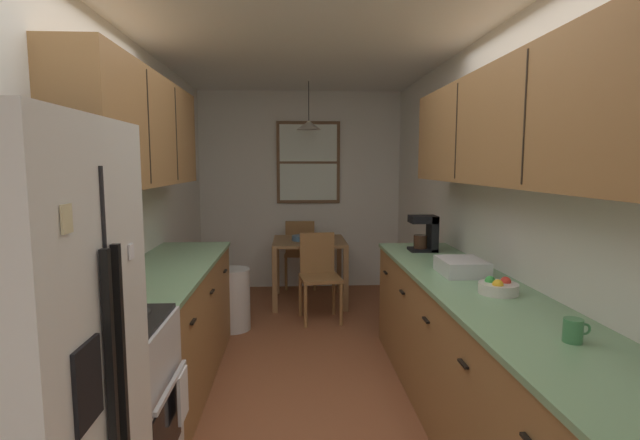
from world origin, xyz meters
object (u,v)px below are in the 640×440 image
(storage_canister, at_px, (131,280))
(table_serving_bowl, at_px, (301,238))
(stove_range, at_px, (95,420))
(mug_by_coffeemaker, at_px, (573,330))
(dish_rack, at_px, (462,267))
(coffee_maker, at_px, (426,232))
(microwave_over_range, at_px, (53,163))
(dining_chair_far, at_px, (301,251))
(trash_bin, at_px, (232,299))
(dining_chair_near, at_px, (319,272))
(fruit_bowl, at_px, (498,287))
(dining_table, at_px, (309,250))

(storage_canister, distance_m, table_serving_bowl, 2.98)
(stove_range, height_order, mug_by_coffeemaker, stove_range)
(stove_range, relative_size, dish_rack, 3.24)
(stove_range, distance_m, coffee_maker, 2.74)
(storage_canister, relative_size, dish_rack, 0.48)
(stove_range, bearing_deg, microwave_over_range, 179.97)
(dining_chair_far, bearing_deg, storage_canister, -106.02)
(stove_range, height_order, dish_rack, stove_range)
(storage_canister, bearing_deg, dining_chair_far, 73.98)
(trash_bin, relative_size, storage_canister, 3.69)
(dining_chair_near, xyz_separation_m, storage_canister, (-1.17, -2.22, 0.48))
(trash_bin, bearing_deg, coffee_maker, -22.93)
(storage_canister, bearing_deg, fruit_bowl, -2.96)
(microwave_over_range, distance_m, dining_table, 3.75)
(storage_canister, bearing_deg, dining_chair_near, 62.22)
(fruit_bowl, distance_m, dish_rack, 0.48)
(dining_chair_far, relative_size, dish_rack, 2.65)
(dining_chair_near, height_order, table_serving_bowl, dining_chair_near)
(fruit_bowl, height_order, dish_rack, dish_rack)
(dish_rack, bearing_deg, mug_by_coffeemaker, -88.57)
(trash_bin, relative_size, fruit_bowl, 2.78)
(dining_chair_far, xyz_separation_m, mug_by_coffeemaker, (1.05, -4.30, 0.45))
(dining_chair_far, height_order, fruit_bowl, fruit_bowl)
(dining_chair_near, bearing_deg, mug_by_coffeemaker, -74.05)
(trash_bin, distance_m, coffee_maker, 2.00)
(mug_by_coffeemaker, bearing_deg, coffee_maker, 90.88)
(table_serving_bowl, bearing_deg, dining_chair_far, 89.54)
(microwave_over_range, relative_size, dining_chair_far, 0.65)
(dining_chair_far, bearing_deg, table_serving_bowl, -90.46)
(storage_canister, height_order, fruit_bowl, storage_canister)
(dish_rack, bearing_deg, table_serving_bowl, 112.75)
(stove_range, height_order, microwave_over_range, microwave_over_range)
(microwave_over_range, bearing_deg, mug_by_coffeemaker, -7.20)
(coffee_maker, relative_size, fruit_bowl, 1.37)
(stove_range, relative_size, mug_by_coffeemaker, 9.63)
(stove_range, relative_size, trash_bin, 1.82)
(microwave_over_range, xyz_separation_m, dining_chair_near, (1.28, 2.78, -1.13))
(stove_range, xyz_separation_m, storage_canister, (-0.01, 0.56, 0.51))
(dining_table, xyz_separation_m, dish_rack, (0.92, -2.47, 0.33))
(dining_chair_near, relative_size, storage_canister, 5.49)
(coffee_maker, relative_size, table_serving_bowl, 1.43)
(dining_table, distance_m, coffee_maker, 1.92)
(dining_chair_far, relative_size, fruit_bowl, 4.13)
(microwave_over_range, distance_m, fruit_bowl, 2.31)
(stove_range, height_order, coffee_maker, coffee_maker)
(dish_rack, xyz_separation_m, table_serving_bowl, (-1.02, 2.43, -0.18))
(dish_rack, bearing_deg, fruit_bowl, -85.54)
(dining_table, bearing_deg, dining_chair_near, -82.60)
(dining_chair_far, xyz_separation_m, dish_rack, (1.02, -3.10, 0.45))
(dining_chair_near, height_order, trash_bin, dining_chair_near)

